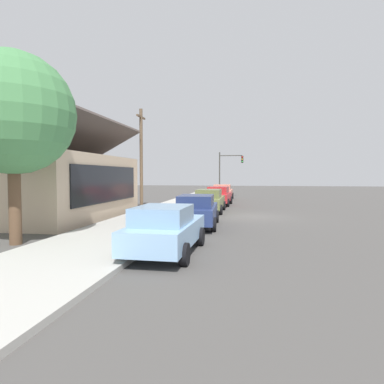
{
  "coord_description": "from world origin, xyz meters",
  "views": [
    {
      "loc": [
        -21.04,
        0.13,
        2.56
      ],
      "look_at": [
        1.5,
        3.98,
        1.41
      ],
      "focal_mm": 31.69,
      "sensor_mm": 36.0,
      "label": 1
    }
  ],
  "objects_px": {
    "utility_pole_wooden": "(141,157)",
    "fire_hydrant_red": "(199,200)",
    "traffic_light_main": "(229,167)",
    "car_coral": "(223,192)",
    "shade_tree": "(13,114)",
    "car_cherry": "(219,196)",
    "car_navy": "(197,210)",
    "car_skyblue": "(166,229)",
    "car_olive": "(209,200)"
  },
  "relations": [
    {
      "from": "car_navy",
      "to": "fire_hydrant_red",
      "type": "bearing_deg",
      "value": 4.96
    },
    {
      "from": "shade_tree",
      "to": "utility_pole_wooden",
      "type": "relative_size",
      "value": 0.94
    },
    {
      "from": "car_skyblue",
      "to": "utility_pole_wooden",
      "type": "bearing_deg",
      "value": 22.14
    },
    {
      "from": "shade_tree",
      "to": "car_coral",
      "type": "bearing_deg",
      "value": -13.51
    },
    {
      "from": "car_navy",
      "to": "shade_tree",
      "type": "relative_size",
      "value": 0.7
    },
    {
      "from": "traffic_light_main",
      "to": "fire_hydrant_red",
      "type": "height_order",
      "value": "traffic_light_main"
    },
    {
      "from": "shade_tree",
      "to": "fire_hydrant_red",
      "type": "bearing_deg",
      "value": -15.47
    },
    {
      "from": "car_skyblue",
      "to": "shade_tree",
      "type": "height_order",
      "value": "shade_tree"
    },
    {
      "from": "car_skyblue",
      "to": "utility_pole_wooden",
      "type": "relative_size",
      "value": 0.61
    },
    {
      "from": "traffic_light_main",
      "to": "utility_pole_wooden",
      "type": "relative_size",
      "value": 0.69
    },
    {
      "from": "traffic_light_main",
      "to": "car_skyblue",
      "type": "bearing_deg",
      "value": 179.49
    },
    {
      "from": "car_olive",
      "to": "shade_tree",
      "type": "xyz_separation_m",
      "value": [
        -11.9,
        5.78,
        3.96
      ]
    },
    {
      "from": "utility_pole_wooden",
      "to": "fire_hydrant_red",
      "type": "bearing_deg",
      "value": -57.38
    },
    {
      "from": "car_skyblue",
      "to": "shade_tree",
      "type": "xyz_separation_m",
      "value": [
        0.55,
        5.83,
        3.97
      ]
    },
    {
      "from": "car_olive",
      "to": "car_coral",
      "type": "xyz_separation_m",
      "value": [
        12.02,
        0.04,
        0.0
      ]
    },
    {
      "from": "car_coral",
      "to": "utility_pole_wooden",
      "type": "xyz_separation_m",
      "value": [
        -10.47,
        5.32,
        3.11
      ]
    },
    {
      "from": "car_olive",
      "to": "shade_tree",
      "type": "bearing_deg",
      "value": 153.8
    },
    {
      "from": "car_skyblue",
      "to": "car_olive",
      "type": "xyz_separation_m",
      "value": [
        12.44,
        0.05,
        0.0
      ]
    },
    {
      "from": "car_olive",
      "to": "car_coral",
      "type": "relative_size",
      "value": 1.02
    },
    {
      "from": "car_navy",
      "to": "car_coral",
      "type": "relative_size",
      "value": 1.04
    },
    {
      "from": "car_coral",
      "to": "shade_tree",
      "type": "bearing_deg",
      "value": 166.11
    },
    {
      "from": "car_olive",
      "to": "traffic_light_main",
      "type": "bearing_deg",
      "value": -1.36
    },
    {
      "from": "car_navy",
      "to": "car_coral",
      "type": "bearing_deg",
      "value": -2.48
    },
    {
      "from": "car_olive",
      "to": "car_cherry",
      "type": "relative_size",
      "value": 1.02
    },
    {
      "from": "car_cherry",
      "to": "car_coral",
      "type": "distance_m",
      "value": 6.5
    },
    {
      "from": "car_cherry",
      "to": "fire_hydrant_red",
      "type": "distance_m",
      "value": 2.09
    },
    {
      "from": "car_cherry",
      "to": "utility_pole_wooden",
      "type": "height_order",
      "value": "utility_pole_wooden"
    },
    {
      "from": "car_coral",
      "to": "traffic_light_main",
      "type": "distance_m",
      "value": 5.1
    },
    {
      "from": "car_cherry",
      "to": "car_coral",
      "type": "xyz_separation_m",
      "value": [
        6.5,
        0.18,
        0.0
      ]
    },
    {
      "from": "car_skyblue",
      "to": "car_cherry",
      "type": "relative_size",
      "value": 0.97
    },
    {
      "from": "car_skyblue",
      "to": "car_cherry",
      "type": "xyz_separation_m",
      "value": [
        17.96,
        -0.1,
        0.0
      ]
    },
    {
      "from": "car_skyblue",
      "to": "car_coral",
      "type": "bearing_deg",
      "value": 1.22
    },
    {
      "from": "traffic_light_main",
      "to": "fire_hydrant_red",
      "type": "xyz_separation_m",
      "value": [
        -12.25,
        1.66,
        -2.99
      ]
    },
    {
      "from": "car_coral",
      "to": "utility_pole_wooden",
      "type": "bearing_deg",
      "value": 152.7
    },
    {
      "from": "utility_pole_wooden",
      "to": "fire_hydrant_red",
      "type": "xyz_separation_m",
      "value": [
        2.56,
        -4.0,
        -3.43
      ]
    },
    {
      "from": "traffic_light_main",
      "to": "utility_pole_wooden",
      "type": "distance_m",
      "value": 15.86
    },
    {
      "from": "car_navy",
      "to": "fire_hydrant_red",
      "type": "distance_m",
      "value": 10.78
    },
    {
      "from": "car_olive",
      "to": "fire_hydrant_red",
      "type": "height_order",
      "value": "car_olive"
    },
    {
      "from": "car_skyblue",
      "to": "fire_hydrant_red",
      "type": "height_order",
      "value": "car_skyblue"
    },
    {
      "from": "traffic_light_main",
      "to": "utility_pole_wooden",
      "type": "height_order",
      "value": "utility_pole_wooden"
    },
    {
      "from": "car_skyblue",
      "to": "fire_hydrant_red",
      "type": "relative_size",
      "value": 6.44
    },
    {
      "from": "utility_pole_wooden",
      "to": "car_navy",
      "type": "bearing_deg",
      "value": -145.85
    },
    {
      "from": "utility_pole_wooden",
      "to": "car_cherry",
      "type": "bearing_deg",
      "value": -54.15
    },
    {
      "from": "utility_pole_wooden",
      "to": "fire_hydrant_red",
      "type": "height_order",
      "value": "utility_pole_wooden"
    },
    {
      "from": "car_cherry",
      "to": "shade_tree",
      "type": "xyz_separation_m",
      "value": [
        -17.41,
        5.93,
        3.96
      ]
    },
    {
      "from": "car_navy",
      "to": "car_olive",
      "type": "height_order",
      "value": "same"
    },
    {
      "from": "fire_hydrant_red",
      "to": "car_olive",
      "type": "bearing_deg",
      "value": -161.73
    },
    {
      "from": "car_skyblue",
      "to": "car_cherry",
      "type": "bearing_deg",
      "value": 0.71
    },
    {
      "from": "car_cherry",
      "to": "utility_pole_wooden",
      "type": "bearing_deg",
      "value": 127.49
    },
    {
      "from": "car_skyblue",
      "to": "car_olive",
      "type": "relative_size",
      "value": 0.95
    }
  ]
}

